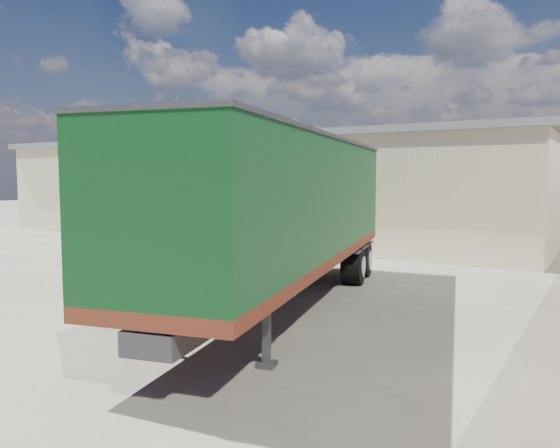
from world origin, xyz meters
The scene contains 7 objects.
ground centered at (0.00, 0.00, 0.00)m, with size 120.00×120.00×0.00m, color #2B2823.
warehouse centered at (-6.00, 16.00, 2.66)m, with size 30.60×12.60×5.42m.
bare_tree centered at (-18.00, 20.00, 7.92)m, with size 4.00×4.00×9.60m.
tractor_unit centered at (-2.79, 6.50, 1.99)m, with size 3.52×7.37×4.74m.
box_trailer centered at (4.04, 1.05, 2.60)m, with size 5.66×13.11×4.27m.
panel_van centered at (-4.38, 9.27, 0.93)m, with size 3.36×4.76×1.80m.
orange_skip centered at (-9.10, 9.80, 0.91)m, with size 3.87×3.20×2.08m.
Camera 1 is at (11.00, -10.53, 3.31)m, focal length 35.00 mm.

